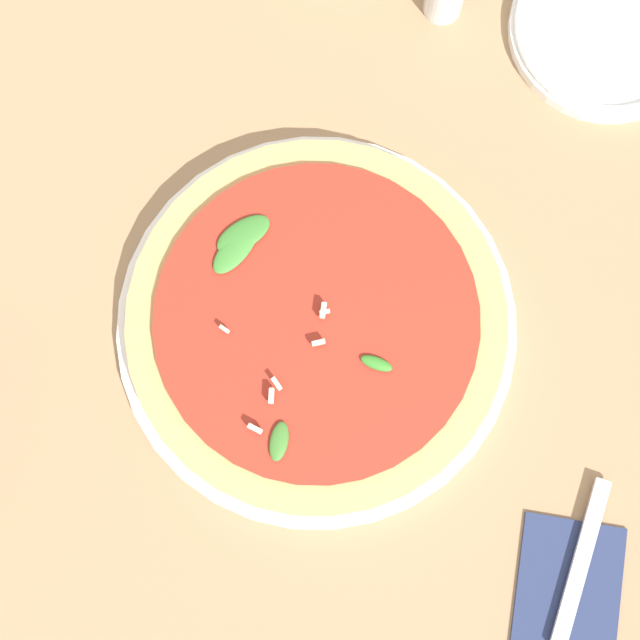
{
  "coord_description": "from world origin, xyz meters",
  "views": [
    {
      "loc": [
        0.15,
        -0.01,
        0.69
      ],
      "look_at": [
        0.02,
        0.0,
        0.03
      ],
      "focal_mm": 50.0,
      "sensor_mm": 36.0,
      "label": 1
    }
  ],
  "objects": [
    {
      "name": "ground_plane",
      "position": [
        0.0,
        0.0,
        0.0
      ],
      "size": [
        6.0,
        6.0,
        0.0
      ],
      "primitive_type": "plane",
      "color": "#9E7A56"
    },
    {
      "name": "pizza_arugula_main",
      "position": [
        0.02,
        0.0,
        0.02
      ],
      "size": [
        0.31,
        0.31,
        0.05
      ],
      "color": "white",
      "rests_on": "ground_plane"
    },
    {
      "name": "side_plate_white",
      "position": [
        -0.21,
        0.26,
        0.01
      ],
      "size": [
        0.16,
        0.16,
        0.02
      ],
      "color": "white",
      "rests_on": "ground_plane"
    },
    {
      "name": "fork",
      "position": [
        0.25,
        0.17,
        0.01
      ],
      "size": [
        0.19,
        0.1,
        0.0
      ],
      "rotation": [
        0.0,
        0.0,
        -0.41
      ],
      "color": "silver",
      "rests_on": "ground_plane"
    },
    {
      "name": "napkin",
      "position": [
        0.24,
        0.17,
        0.0
      ],
      "size": [
        0.13,
        0.1,
        0.01
      ],
      "rotation": [
        0.0,
        0.0,
        -0.24
      ],
      "color": "navy",
      "rests_on": "ground_plane"
    }
  ]
}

